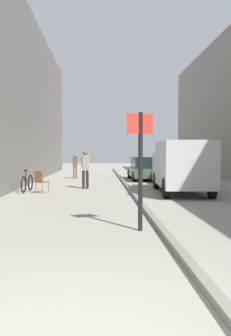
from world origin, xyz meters
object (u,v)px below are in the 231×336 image
parked_car (145,169)px  cafe_chair_near_window (41,180)px  bicycle_leaning (27,183)px  pedestrian_mid_block (85,166)px  street_sign_post (140,161)px  pedestrian_main_foreground (75,165)px  delivery_van (181,165)px

parked_car → cafe_chair_near_window: parked_car is taller
parked_car → bicycle_leaning: parked_car is taller
pedestrian_mid_block → street_sign_post: (1.60, -8.88, 0.48)m
pedestrian_main_foreground → bicycle_leaning: pedestrian_main_foreground is taller
delivery_van → street_sign_post: bearing=-107.2°
pedestrian_mid_block → cafe_chair_near_window: bearing=-129.4°
delivery_van → bicycle_leaning: bearing=175.5°
pedestrian_mid_block → bicycle_leaning: pedestrian_mid_block is taller
street_sign_post → bicycle_leaning: size_ratio=1.47×
parked_car → street_sign_post: (-1.92, -14.14, 0.83)m
pedestrian_mid_block → delivery_van: 4.60m
pedestrian_main_foreground → parked_car: bearing=-3.2°
delivery_van → street_sign_post: size_ratio=1.95×
pedestrian_main_foreground → bicycle_leaning: bearing=-90.7°
delivery_van → parked_car: 7.30m
pedestrian_main_foreground → delivery_van: size_ratio=0.32×
pedestrian_mid_block → delivery_van: bearing=-18.7°
parked_car → street_sign_post: bearing=-98.9°
parked_car → street_sign_post: size_ratio=1.63×
pedestrian_main_foreground → pedestrian_mid_block: (0.96, -6.40, 0.14)m
pedestrian_mid_block → delivery_van: size_ratio=0.36×
delivery_van → cafe_chair_near_window: (-5.96, 0.27, -0.63)m
street_sign_post → pedestrian_mid_block: bearing=-96.9°
street_sign_post → bicycle_leaning: street_sign_post is taller
cafe_chair_near_window → street_sign_post: bearing=-29.0°
cafe_chair_near_window → pedestrian_main_foreground: bearing=119.4°
delivery_van → cafe_chair_near_window: delivery_van is taller
pedestrian_mid_block → bicycle_leaning: (-2.52, -1.12, -0.68)m
pedestrian_mid_block → bicycle_leaning: size_ratio=1.04×
pedestrian_mid_block → street_sign_post: size_ratio=0.71×
parked_car → cafe_chair_near_window: (-5.34, -6.99, -0.17)m
parked_car → cafe_chair_near_window: 8.80m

